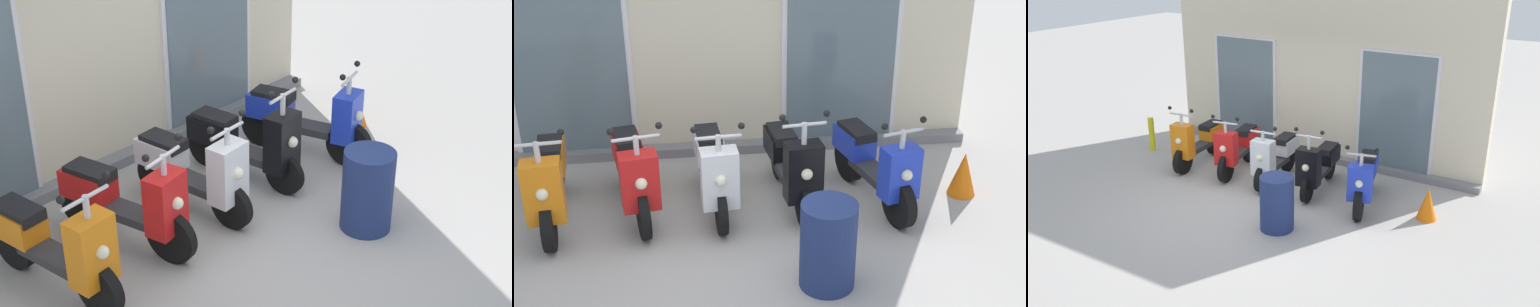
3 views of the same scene
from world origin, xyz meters
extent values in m
plane|color=#A8A39E|center=(0.00, 0.00, 0.00)|extent=(40.00, 40.00, 0.00)
cube|color=beige|center=(0.00, 2.63, 2.01)|extent=(6.65, 0.30, 4.01)
cube|color=slate|center=(0.00, 2.38, 0.06)|extent=(6.65, 0.20, 0.12)
cube|color=silver|center=(-1.66, 2.46, 1.15)|extent=(1.49, 0.04, 2.30)
cube|color=slate|center=(-1.66, 2.44, 1.15)|extent=(1.37, 0.02, 2.22)
cube|color=silver|center=(1.66, 2.46, 1.15)|extent=(1.49, 0.04, 2.30)
cube|color=slate|center=(1.66, 2.44, 1.15)|extent=(1.37, 0.02, 2.22)
cylinder|color=black|center=(-1.71, 0.41, 0.25)|extent=(0.16, 0.52, 0.51)
cylinder|color=black|center=(-1.82, 1.54, 0.25)|extent=(0.16, 0.52, 0.51)
cube|color=#2D2D30|center=(-1.77, 0.97, 0.35)|extent=(0.33, 0.73, 0.09)
cube|color=orange|center=(-1.72, 0.45, 0.64)|extent=(0.40, 0.27, 0.65)
sphere|color=#F2EFCC|center=(-1.70, 0.32, 0.68)|extent=(0.12, 0.12, 0.12)
cube|color=orange|center=(-1.81, 1.44, 0.53)|extent=(0.35, 0.55, 0.28)
cube|color=black|center=(-1.81, 1.40, 0.67)|extent=(0.30, 0.50, 0.11)
cylinder|color=silver|center=(-1.72, 0.45, 1.06)|extent=(0.06, 0.06, 0.23)
cylinder|color=silver|center=(-1.72, 0.45, 1.15)|extent=(0.48, 0.08, 0.04)
sphere|color=black|center=(-1.48, 0.47, 1.25)|extent=(0.07, 0.07, 0.07)
sphere|color=black|center=(-1.95, 0.42, 1.25)|extent=(0.07, 0.07, 0.07)
cylinder|color=black|center=(-0.79, 0.52, 0.27)|extent=(0.20, 0.54, 0.54)
cylinder|color=black|center=(-1.00, 1.59, 0.27)|extent=(0.20, 0.54, 0.54)
cube|color=#2D2D30|center=(-0.89, 1.05, 0.37)|extent=(0.39, 0.71, 0.09)
cube|color=red|center=(-0.79, 0.56, 0.63)|extent=(0.42, 0.31, 0.61)
sphere|color=#F2EFCC|center=(-0.77, 0.43, 0.67)|extent=(0.12, 0.12, 0.12)
cube|color=red|center=(-0.98, 1.49, 0.55)|extent=(0.39, 0.57, 0.28)
cube|color=black|center=(-0.97, 1.45, 0.69)|extent=(0.35, 0.52, 0.11)
cylinder|color=silver|center=(-0.79, 0.56, 1.02)|extent=(0.06, 0.06, 0.22)
cylinder|color=silver|center=(-0.79, 0.56, 1.11)|extent=(0.47, 0.13, 0.04)
sphere|color=black|center=(-0.56, 0.60, 1.21)|extent=(0.07, 0.07, 0.07)
sphere|color=black|center=(-1.02, 0.51, 1.21)|extent=(0.07, 0.07, 0.07)
cylinder|color=black|center=(0.01, 0.50, 0.24)|extent=(0.13, 0.49, 0.48)
cylinder|color=black|center=(-0.07, 1.54, 0.24)|extent=(0.13, 0.49, 0.48)
cube|color=#2D2D30|center=(-0.03, 1.02, 0.34)|extent=(0.31, 0.67, 0.09)
cube|color=white|center=(0.01, 0.54, 0.62)|extent=(0.40, 0.27, 0.63)
sphere|color=#F2EFCC|center=(0.02, 0.41, 0.66)|extent=(0.12, 0.12, 0.12)
cube|color=white|center=(-0.07, 1.44, 0.55)|extent=(0.34, 0.54, 0.28)
cube|color=black|center=(-0.06, 1.40, 0.69)|extent=(0.30, 0.50, 0.11)
cylinder|color=silver|center=(0.01, 0.54, 1.01)|extent=(0.06, 0.06, 0.19)
cylinder|color=silver|center=(0.01, 0.54, 1.08)|extent=(0.47, 0.08, 0.04)
sphere|color=black|center=(0.24, 0.56, 1.18)|extent=(0.07, 0.07, 0.07)
sphere|color=black|center=(-0.22, 0.52, 1.18)|extent=(0.07, 0.07, 0.07)
cylinder|color=black|center=(0.88, 0.54, 0.23)|extent=(0.13, 0.47, 0.46)
cylinder|color=black|center=(0.76, 1.62, 0.23)|extent=(0.13, 0.47, 0.46)
cube|color=#2D2D30|center=(0.82, 1.08, 0.33)|extent=(0.33, 0.70, 0.09)
cube|color=black|center=(0.88, 0.58, 0.61)|extent=(0.40, 0.28, 0.65)
sphere|color=#F2EFCC|center=(0.89, 0.45, 0.65)|extent=(0.12, 0.12, 0.12)
cube|color=black|center=(0.77, 1.52, 0.50)|extent=(0.36, 0.55, 0.28)
cube|color=black|center=(0.78, 1.48, 0.64)|extent=(0.31, 0.51, 0.11)
cylinder|color=silver|center=(0.88, 0.58, 1.04)|extent=(0.06, 0.06, 0.25)
cylinder|color=silver|center=(0.88, 0.58, 1.15)|extent=(0.46, 0.09, 0.04)
sphere|color=black|center=(1.11, 0.60, 1.25)|extent=(0.07, 0.07, 0.07)
sphere|color=black|center=(0.65, 0.55, 1.25)|extent=(0.07, 0.07, 0.07)
cylinder|color=black|center=(1.88, 0.40, 0.27)|extent=(0.25, 0.54, 0.53)
cylinder|color=black|center=(1.59, 1.48, 0.27)|extent=(0.25, 0.54, 0.53)
cube|color=#2D2D30|center=(1.73, 0.94, 0.37)|extent=(0.43, 0.74, 0.09)
cube|color=#1E38C6|center=(1.87, 0.44, 0.61)|extent=(0.43, 0.33, 0.57)
sphere|color=#F2EFCC|center=(1.90, 0.31, 0.65)|extent=(0.12, 0.12, 0.12)
cube|color=#1E38C6|center=(1.61, 1.38, 0.55)|extent=(0.42, 0.58, 0.28)
cube|color=black|center=(1.62, 1.34, 0.69)|extent=(0.38, 0.53, 0.11)
cylinder|color=silver|center=(1.87, 0.44, 0.98)|extent=(0.06, 0.06, 0.22)
cylinder|color=silver|center=(1.87, 0.44, 1.07)|extent=(0.44, 0.15, 0.04)
sphere|color=black|center=(2.08, 0.50, 1.17)|extent=(0.07, 0.07, 0.07)
sphere|color=black|center=(1.65, 0.38, 1.17)|extent=(0.07, 0.07, 0.07)
cylinder|color=yellow|center=(-3.11, 1.05, 0.35)|extent=(0.12, 0.12, 0.70)
cone|color=orange|center=(2.80, 0.97, 0.26)|extent=(0.32, 0.32, 0.52)
cylinder|color=navy|center=(0.93, -0.50, 0.43)|extent=(0.52, 0.52, 0.86)
camera|label=1|loc=(-4.67, -4.06, 4.34)|focal=53.65mm
camera|label=2|loc=(-0.26, -5.72, 4.02)|focal=49.10mm
camera|label=3|loc=(4.79, -6.76, 4.06)|focal=38.12mm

